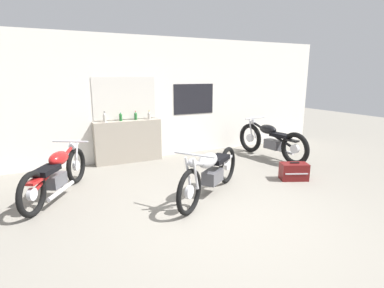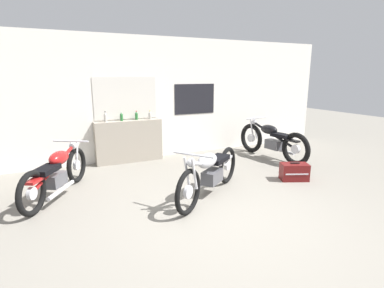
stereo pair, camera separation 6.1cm
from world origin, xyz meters
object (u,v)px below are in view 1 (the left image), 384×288
Objects in this scene: bottle_left_center at (121,117)px; motorcycle_red at (57,173)px; hard_case_darkred at (294,171)px; motorcycle_silver at (211,171)px; bottle_right_center at (149,115)px; motorcycle_black at (271,140)px; bottle_center at (136,116)px; bottle_leftmost at (105,117)px.

bottle_left_center is 0.12× the size of motorcycle_red.
motorcycle_red is at bearing 165.49° from hard_case_darkred.
motorcycle_silver is 1.00× the size of motorcycle_red.
bottle_left_center is 1.03× the size of bottle_right_center.
motorcycle_red is (-4.66, -0.35, -0.02)m from motorcycle_black.
motorcycle_red is (-1.41, -1.53, -0.63)m from bottle_left_center.
bottle_left_center is at bearing -175.66° from bottle_center.
bottle_leftmost is 2.88m from motorcycle_silver.
bottle_right_center is at bearing 36.23° from motorcycle_red.
bottle_left_center reaches higher than hard_case_darkred.
hard_case_darkred is at bearing -14.51° from motorcycle_red.
bottle_left_center reaches higher than motorcycle_silver.
bottle_left_center is at bearing 5.84° from bottle_leftmost.
bottle_leftmost reaches higher than motorcycle_red.
bottle_right_center is 0.35× the size of hard_case_darkred.
motorcycle_black is at bearing -23.80° from bottle_right_center.
bottle_left_center is 0.10× the size of motorcycle_black.
motorcycle_silver is (0.83, -2.58, -0.62)m from bottle_left_center.
bottle_center is at bearing 169.30° from bottle_right_center.
motorcycle_silver is at bearing -149.93° from motorcycle_black.
motorcycle_black is at bearing -22.53° from bottle_center.
bottle_center is 0.11× the size of motorcycle_silver.
bottle_left_center is 0.34m from bottle_center.
bottle_center reaches higher than hard_case_darkred.
bottle_left_center is 0.65m from bottle_right_center.
bottle_center reaches higher than motorcycle_black.
bottle_right_center is at bearing 94.18° from motorcycle_silver.
bottle_leftmost is 0.41× the size of hard_case_darkred.
hard_case_darkred is (4.04, -1.05, -0.24)m from motorcycle_red.
motorcycle_red is at bearing -125.16° from bottle_leftmost.
bottle_left_center reaches higher than bottle_right_center.
motorcycle_silver is (0.49, -2.61, -0.61)m from bottle_center.
bottle_left_center reaches higher than bottle_center.
motorcycle_black reaches higher than hard_case_darkred.
motorcycle_red is 3.12× the size of hard_case_darkred.
bottle_left_center is 1.02× the size of bottle_center.
bottle_left_center is 2.17m from motorcycle_red.
motorcycle_red is (-1.05, -1.50, -0.65)m from bottle_leftmost.
bottle_leftmost reaches higher than bottle_right_center.
motorcycle_black is at bearing 66.23° from hard_case_darkred.
motorcycle_red is at bearing -132.51° from bottle_left_center.
motorcycle_silver is at bearing -85.82° from bottle_right_center.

